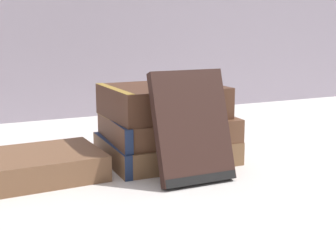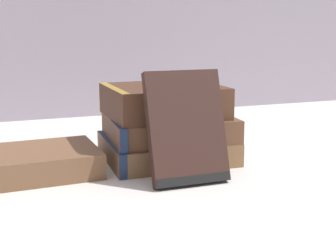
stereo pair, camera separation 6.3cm
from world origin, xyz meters
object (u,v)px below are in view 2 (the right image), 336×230
book_flat_top (161,101)px  book_leaning_front (187,131)px  book_flat_bottom (164,149)px  pocket_watch (177,84)px  book_flat_middle (166,127)px  book_side_left (14,164)px

book_flat_top → book_leaning_front: (-0.00, -0.12, -0.02)m
book_flat_bottom → pocket_watch: 0.11m
book_leaning_front → pocket_watch: (0.03, 0.11, 0.05)m
book_flat_middle → pocket_watch: pocket_watch is taller
book_leaning_front → book_side_left: bearing=155.4°
book_flat_bottom → book_flat_top: (-0.00, 0.00, 0.08)m
book_flat_bottom → book_flat_middle: size_ratio=0.99×
book_leaning_front → book_flat_bottom: bearing=86.6°
book_flat_top → pocket_watch: size_ratio=3.67×
book_flat_middle → book_side_left: book_flat_middle is taller
book_flat_bottom → book_leaning_front: 0.13m
book_flat_top → book_side_left: bearing=-177.7°
pocket_watch → book_flat_middle: bearing=164.3°
book_side_left → pocket_watch: size_ratio=4.81×
book_flat_top → book_leaning_front: bearing=-91.9°
book_flat_middle → book_side_left: bearing=-174.0°
book_side_left → pocket_watch: (0.26, 0.01, 0.11)m
book_flat_bottom → book_flat_middle: (0.00, 0.00, 0.04)m
book_flat_middle → pocket_watch: size_ratio=4.16×
book_flat_middle → book_flat_top: 0.04m
book_flat_top → book_side_left: (-0.23, -0.01, -0.08)m
book_leaning_front → pocket_watch: 0.13m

